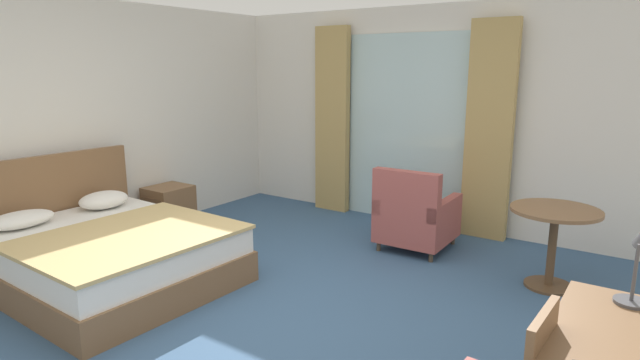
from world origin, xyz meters
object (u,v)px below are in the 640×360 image
object	(u,v)px
armchair_by_window	(415,217)
nightstand	(169,208)
bed	(105,252)
round_cafe_table	(554,229)

from	to	relation	value
armchair_by_window	nightstand	bearing A→B (deg)	-159.66
bed	round_cafe_table	bearing A→B (deg)	33.02
bed	round_cafe_table	size ratio (longest dim) A/B	2.83
armchair_by_window	round_cafe_table	bearing A→B (deg)	-9.19
round_cafe_table	nightstand	bearing A→B (deg)	-169.23
nightstand	bed	bearing A→B (deg)	-59.68
bed	nightstand	world-z (taller)	bed
nightstand	round_cafe_table	size ratio (longest dim) A/B	0.69
bed	armchair_by_window	distance (m)	3.00
nightstand	armchair_by_window	distance (m)	2.85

